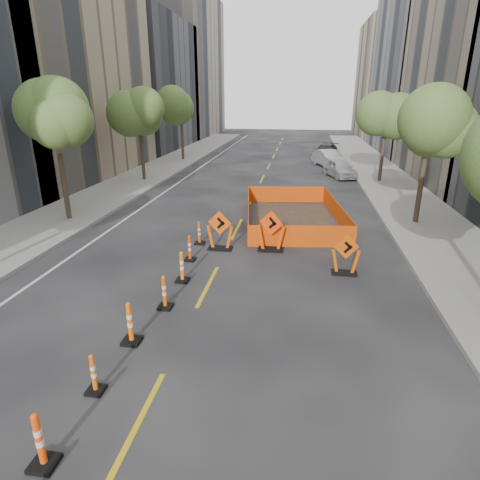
% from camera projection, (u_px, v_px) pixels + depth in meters
% --- Properties ---
extents(ground_plane, '(140.00, 140.00, 0.00)m').
position_uv_depth(ground_plane, '(170.00, 360.00, 9.39)').
color(ground_plane, black).
extents(sidewalk_left, '(4.00, 90.00, 0.15)m').
position_uv_depth(sidewalk_left, '(79.00, 208.00, 21.79)').
color(sidewalk_left, gray).
rests_on(sidewalk_left, ground).
extents(sidewalk_right, '(4.00, 90.00, 0.15)m').
position_uv_depth(sidewalk_right, '(428.00, 223.00, 19.26)').
color(sidewalk_right, gray).
rests_on(sidewalk_right, ground).
extents(bld_left_d, '(12.00, 16.00, 14.00)m').
position_uv_depth(bld_left_d, '(130.00, 85.00, 45.88)').
color(bld_left_d, '#4C4C51').
rests_on(bld_left_d, ground).
extents(bld_left_e, '(12.00, 20.00, 20.00)m').
position_uv_depth(bld_left_e, '(173.00, 67.00, 60.12)').
color(bld_left_e, gray).
rests_on(bld_left_e, ground).
extents(bld_right_d, '(12.00, 18.00, 20.00)m').
position_uv_depth(bld_right_d, '(447.00, 53.00, 41.01)').
color(bld_right_d, gray).
rests_on(bld_right_d, ground).
extents(bld_right_e, '(12.00, 14.00, 16.00)m').
position_uv_depth(bld_right_e, '(403.00, 80.00, 58.80)').
color(bld_right_e, tan).
rests_on(bld_right_e, ground).
extents(tree_l_b, '(2.80, 2.80, 5.95)m').
position_uv_depth(tree_l_b, '(56.00, 126.00, 18.34)').
color(tree_l_b, '#382B1E').
rests_on(tree_l_b, ground).
extents(tree_l_c, '(2.80, 2.80, 5.95)m').
position_uv_depth(tree_l_c, '(139.00, 116.00, 27.64)').
color(tree_l_c, '#382B1E').
rests_on(tree_l_c, ground).
extents(tree_l_d, '(2.80, 2.80, 5.95)m').
position_uv_depth(tree_l_d, '(181.00, 111.00, 36.95)').
color(tree_l_d, '#382B1E').
rests_on(tree_l_d, ground).
extents(tree_r_b, '(2.80, 2.80, 5.95)m').
position_uv_depth(tree_r_b, '(430.00, 127.00, 17.84)').
color(tree_r_b, '#382B1E').
rests_on(tree_r_b, ground).
extents(tree_r_c, '(2.80, 2.80, 5.95)m').
position_uv_depth(tree_r_c, '(387.00, 117.00, 27.14)').
color(tree_r_c, '#382B1E').
rests_on(tree_r_c, ground).
extents(channelizer_1, '(0.43, 0.43, 1.09)m').
position_uv_depth(channelizer_1, '(39.00, 440.00, 6.54)').
color(channelizer_1, '#F9440A').
rests_on(channelizer_1, ground).
extents(channelizer_2, '(0.36, 0.36, 0.91)m').
position_uv_depth(channelizer_2, '(93.00, 373.00, 8.25)').
color(channelizer_2, '#E15A09').
rests_on(channelizer_2, ground).
extents(channelizer_3, '(0.45, 0.45, 1.13)m').
position_uv_depth(channelizer_3, '(130.00, 323.00, 9.89)').
color(channelizer_3, '#E65C09').
rests_on(channelizer_3, ground).
extents(channelizer_4, '(0.41, 0.41, 1.03)m').
position_uv_depth(channelizer_4, '(164.00, 292.00, 11.55)').
color(channelizer_4, '#E15209').
rests_on(channelizer_4, ground).
extents(channelizer_5, '(0.42, 0.42, 1.07)m').
position_uv_depth(channelizer_5, '(182.00, 267.00, 13.22)').
color(channelizer_5, orange).
rests_on(channelizer_5, ground).
extents(channelizer_6, '(0.39, 0.39, 0.99)m').
position_uv_depth(channelizer_6, '(190.00, 248.00, 14.95)').
color(channelizer_6, '#DD3D09').
rests_on(channelizer_6, ground).
extents(channelizer_7, '(0.39, 0.39, 0.98)m').
position_uv_depth(channelizer_7, '(199.00, 233.00, 16.64)').
color(channelizer_7, '#D54B08').
rests_on(channelizer_7, ground).
extents(chevron_sign_left, '(1.17, 0.81, 1.61)m').
position_uv_depth(chevron_sign_left, '(220.00, 230.00, 15.94)').
color(chevron_sign_left, '#E74D09').
rests_on(chevron_sign_left, ground).
extents(chevron_sign_center, '(1.28, 1.04, 1.67)m').
position_uv_depth(chevron_sign_center, '(271.00, 231.00, 15.81)').
color(chevron_sign_center, '#FF400A').
rests_on(chevron_sign_center, ground).
extents(chevron_sign_right, '(1.08, 0.80, 1.45)m').
position_uv_depth(chevron_sign_right, '(346.00, 254.00, 13.72)').
color(chevron_sign_right, '#D54A08').
rests_on(chevron_sign_right, ground).
extents(safety_fence, '(5.26, 7.91, 0.93)m').
position_uv_depth(safety_fence, '(293.00, 212.00, 19.78)').
color(safety_fence, '#FF630D').
rests_on(safety_fence, ground).
extents(parked_car_near, '(2.71, 4.21, 1.33)m').
position_uv_depth(parked_car_near, '(340.00, 168.00, 30.37)').
color(parked_car_near, '#B5B5B7').
rests_on(parked_car_near, ground).
extents(parked_car_mid, '(2.99, 4.63, 1.44)m').
position_uv_depth(parked_car_mid, '(329.00, 158.00, 34.85)').
color(parked_car_mid, '#9D9BA0').
rests_on(parked_car_mid, ground).
extents(parked_car_far, '(3.10, 4.99, 1.35)m').
position_uv_depth(parked_car_far, '(325.00, 151.00, 39.62)').
color(parked_car_far, black).
rests_on(parked_car_far, ground).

